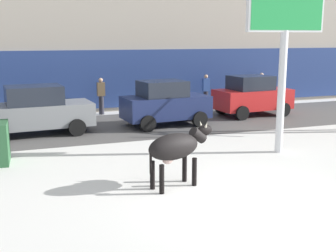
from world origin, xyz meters
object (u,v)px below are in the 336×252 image
object	(u,v)px
cow_black	(176,147)
car_red_hatchback	(252,96)
car_navy_hatchback	(165,103)
pedestrian_near_billboard	(206,91)
pedestrian_by_cars	(261,89)
car_grey_sedan	(35,111)
billboard	(286,13)
pedestrian_far_left	(101,96)

from	to	relation	value
cow_black	car_red_hatchback	world-z (taller)	car_red_hatchback
car_navy_hatchback	pedestrian_near_billboard	world-z (taller)	car_navy_hatchback
cow_black	pedestrian_by_cars	xyz separation A→B (m)	(9.06, 10.75, -0.11)
car_grey_sedan	pedestrian_near_billboard	distance (m)	9.31
car_navy_hatchback	pedestrian_by_cars	distance (m)	7.63
billboard	car_grey_sedan	world-z (taller)	billboard
billboard	pedestrian_by_cars	bearing A→B (deg)	61.39
car_grey_sedan	pedestrian_near_billboard	xyz separation A→B (m)	(8.63, 3.49, -0.03)
car_navy_hatchback	cow_black	bearing A→B (deg)	-107.61
billboard	car_navy_hatchback	bearing A→B (deg)	110.34
pedestrian_near_billboard	pedestrian_far_left	distance (m)	5.43
billboard	pedestrian_near_billboard	size ratio (longest dim) A/B	3.21
cow_black	pedestrian_by_cars	size ratio (longest dim) A/B	1.12
car_red_hatchback	pedestrian_far_left	distance (m)	7.08
cow_black	billboard	size ratio (longest dim) A/B	0.35
cow_black	pedestrian_far_left	bearing A→B (deg)	88.12
cow_black	car_navy_hatchback	size ratio (longest dim) A/B	0.54
billboard	pedestrian_far_left	world-z (taller)	billboard
car_red_hatchback	pedestrian_far_left	xyz separation A→B (m)	(-6.56, 2.67, -0.05)
pedestrian_near_billboard	cow_black	bearing A→B (deg)	-118.28
pedestrian_far_left	pedestrian_by_cars	bearing A→B (deg)	0.00
pedestrian_near_billboard	pedestrian_by_cars	world-z (taller)	same
car_red_hatchback	pedestrian_near_billboard	bearing A→B (deg)	112.92
car_navy_hatchback	pedestrian_near_billboard	distance (m)	4.95
car_navy_hatchback	pedestrian_far_left	xyz separation A→B (m)	(-1.94, 3.52, -0.05)
pedestrian_by_cars	car_red_hatchback	bearing A→B (deg)	-128.81
billboard	pedestrian_far_left	size ratio (longest dim) A/B	3.21
cow_black	car_grey_sedan	xyz separation A→B (m)	(-2.85, 7.25, -0.09)
pedestrian_near_billboard	car_red_hatchback	bearing A→B (deg)	-67.08
billboard	car_grey_sedan	bearing A→B (deg)	143.20
pedestrian_far_left	billboard	bearing A→B (deg)	-66.10
cow_black	car_navy_hatchback	world-z (taller)	car_navy_hatchback
billboard	car_red_hatchback	xyz separation A→B (m)	(2.65, 6.14, -3.39)
car_grey_sedan	car_navy_hatchback	distance (m)	5.15
billboard	pedestrian_far_left	xyz separation A→B (m)	(-3.90, 8.81, -3.43)
car_red_hatchback	pedestrian_by_cars	distance (m)	3.43
billboard	pedestrian_near_billboard	xyz separation A→B (m)	(1.52, 8.81, -3.43)
car_grey_sedan	pedestrian_by_cars	size ratio (longest dim) A/B	2.49
car_navy_hatchback	pedestrian_far_left	world-z (taller)	car_navy_hatchback
car_grey_sedan	pedestrian_by_cars	distance (m)	12.41
cow_black	pedestrian_far_left	xyz separation A→B (m)	(0.35, 10.75, -0.11)
cow_black	car_grey_sedan	size ratio (longest dim) A/B	0.45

